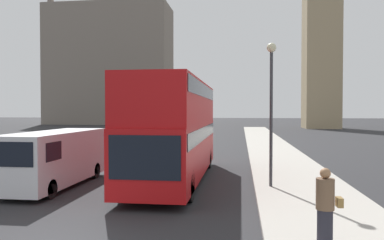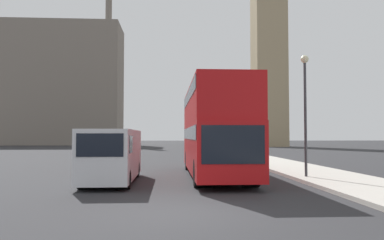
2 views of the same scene
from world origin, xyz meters
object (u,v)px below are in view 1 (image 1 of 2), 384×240
(white_van, at_px, (54,157))
(pedestrian, at_px, (325,208))
(street_lamp, at_px, (271,92))
(red_double_decker_bus, at_px, (176,126))

(white_van, xyz_separation_m, pedestrian, (9.23, -5.94, -0.20))
(pedestrian, relative_size, street_lamp, 0.31)
(white_van, distance_m, street_lamp, 9.00)
(red_double_decker_bus, relative_size, pedestrian, 6.25)
(red_double_decker_bus, height_order, white_van, red_double_decker_bus)
(pedestrian, bearing_deg, white_van, 147.21)
(white_van, bearing_deg, pedestrian, -32.79)
(white_van, relative_size, pedestrian, 3.52)
(white_van, distance_m, pedestrian, 10.98)
(red_double_decker_bus, bearing_deg, street_lamp, -20.04)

